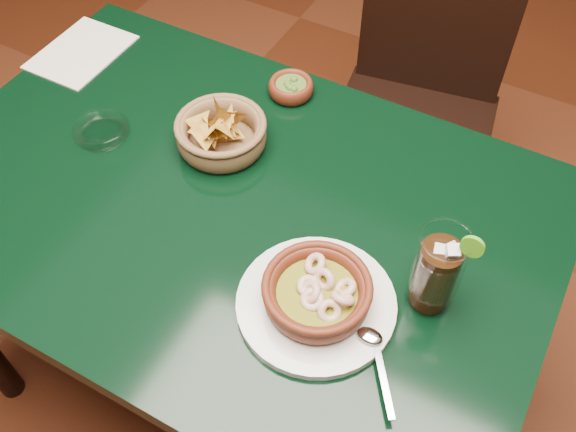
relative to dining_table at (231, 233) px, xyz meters
The scene contains 9 objects.
ground 0.65m from the dining_table, ahead, with size 7.00×7.00×0.00m, color #471C0C.
dining_table is the anchor object (origin of this frame).
dining_chair 0.74m from the dining_table, 78.85° to the left, with size 0.48×0.48×0.91m.
shrimp_plate 0.31m from the dining_table, 25.93° to the right, with size 0.32×0.26×0.08m.
chip_basket 0.20m from the dining_table, 125.80° to the left, with size 0.21×0.21×0.11m.
guacamole_ramekin 0.34m from the dining_table, 97.02° to the left, with size 0.12×0.12×0.04m.
cola_drink 0.44m from the dining_table, ahead, with size 0.17×0.17×0.19m.
glass_ashtray 0.33m from the dining_table, behind, with size 0.12×0.12×0.03m.
paper_menu 0.58m from the dining_table, 157.94° to the left, with size 0.17×0.22×0.00m.
Camera 1 is at (0.47, -0.62, 1.66)m, focal length 40.00 mm.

